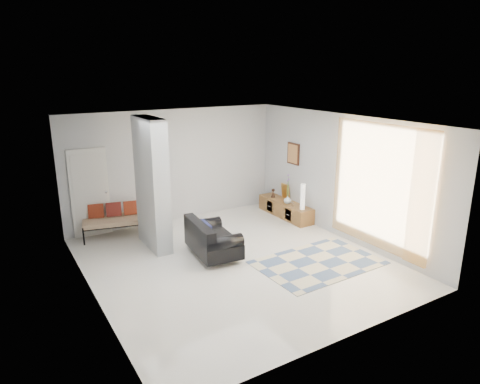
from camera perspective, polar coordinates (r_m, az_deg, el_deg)
floor at (r=8.71m, az=-0.56°, el=-9.26°), size 6.00×6.00×0.00m
ceiling at (r=7.92m, az=-0.62°, el=9.36°), size 6.00×6.00×0.00m
wall_back at (r=10.82m, az=-8.73°, el=3.47°), size 6.00×0.00×6.00m
wall_front at (r=5.98m, az=14.37°, el=-7.39°), size 6.00×0.00×6.00m
wall_left at (r=7.27m, az=-19.61°, el=-3.56°), size 0.00×6.00×6.00m
wall_right at (r=9.85m, az=13.32°, el=1.97°), size 0.00×6.00×6.00m
partition_column at (r=9.16m, az=-11.67°, el=1.03°), size 0.35×1.20×2.80m
hallway_door at (r=10.28m, az=-19.39°, el=-0.12°), size 0.85×0.06×2.04m
curtain at (r=9.02m, az=18.05°, el=0.65°), size 0.00×2.55×2.55m
wall_art at (r=11.02m, az=7.13°, el=5.09°), size 0.04×0.45×0.55m
media_console at (r=11.26m, az=6.06°, el=-2.24°), size 0.45×1.82×0.80m
loveseat at (r=8.84m, az=-3.93°, el=-6.31°), size 0.92×1.44×0.76m
daybed at (r=10.27m, az=-15.71°, el=-3.34°), size 1.82×1.08×0.77m
area_rug at (r=8.79m, az=10.36°, el=-9.24°), size 2.46×1.67×0.01m
cylinder_lamp at (r=10.57m, az=8.37°, el=-0.64°), size 0.12×0.12×0.63m
bronze_figurine at (r=11.52m, az=4.43°, el=-0.14°), size 0.13×0.13×0.24m
vase at (r=11.03m, az=6.36°, el=-1.01°), size 0.21×0.21×0.21m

